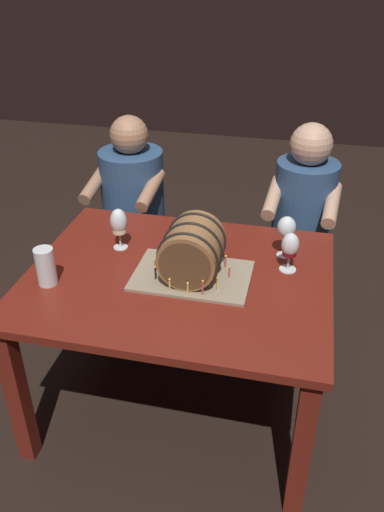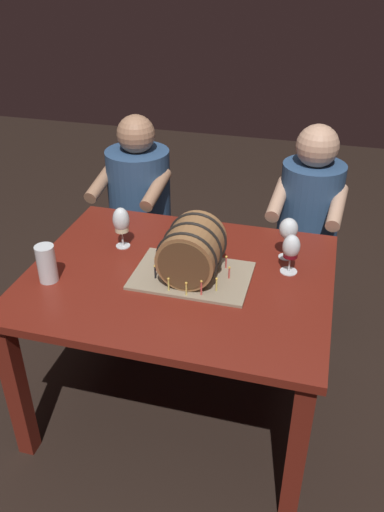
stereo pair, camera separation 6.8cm
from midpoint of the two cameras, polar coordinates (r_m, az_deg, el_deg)
name	(u,v)px [view 1 (the left image)]	position (r m, az deg, el deg)	size (l,w,h in m)	color
ground_plane	(181,400)	(2.64, -2.02, -15.50)	(8.00, 8.00, 0.00)	black
dining_table	(179,295)	(2.22, -2.32, -4.29)	(1.25, 1.00, 0.74)	maroon
barrel_cake	(192,253)	(2.08, -0.94, 0.37)	(0.48, 0.32, 0.25)	gray
wine_glass_empty	(286,228)	(2.25, 9.44, 3.03)	(0.08, 0.08, 0.19)	white
wine_glass_red	(290,247)	(2.16, 9.79, 1.01)	(0.07, 0.07, 0.17)	white
wine_glass_white	(119,223)	(2.31, -8.85, 3.56)	(0.07, 0.07, 0.19)	white
beer_pint	(46,268)	(2.15, -16.56, -1.29)	(0.08, 0.08, 0.16)	white
person_seated_left	(134,218)	(3.06, -6.97, 4.09)	(0.40, 0.48, 1.13)	#1B2D46
person_seated_right	(300,237)	(2.91, 11.05, 2.08)	(0.38, 0.48, 1.16)	#1B2D46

